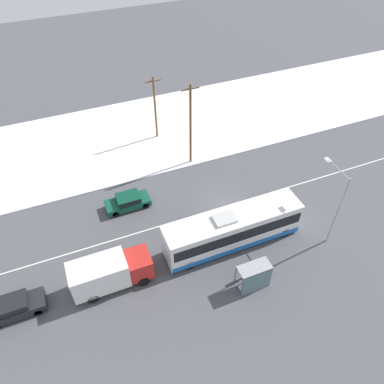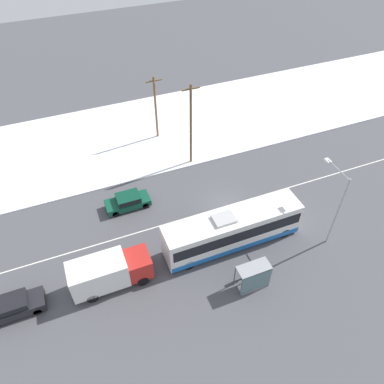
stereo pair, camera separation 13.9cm
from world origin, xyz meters
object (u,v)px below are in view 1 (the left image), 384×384
Objects in this scene: pedestrian_at_stop at (246,270)px; parked_car_near_truck at (15,306)px; streetlamp at (336,198)px; bus_shelter at (255,275)px; utility_pole_snowlot at (155,107)px; sedan_car at (128,201)px; city_bus at (233,229)px; utility_pole_roadside at (190,125)px; box_truck at (109,272)px.

parked_car_near_truck is at bearing 167.65° from pedestrian_at_stop.
streetlamp is at bearing -5.58° from parked_car_near_truck.
bus_shelter is 22.46m from utility_pole_snowlot.
pedestrian_at_stop is 0.69× the size of bus_shelter.
city_bus is at bearing 133.23° from sedan_car.
utility_pole_snowlot is at bearing 90.89° from pedestrian_at_stop.
streetlamp is at bearing -63.75° from utility_pole_roadside.
streetlamp is (7.85, -2.41, 2.95)m from city_bus.
bus_shelter is 0.28× the size of utility_pole_roadside.
city_bus is at bearing 0.92° from box_truck.
sedan_car is at bearing -122.00° from utility_pole_snowlot.
box_truck is 20.40m from utility_pole_snowlot.
box_truck is 1.48× the size of sedan_car.
pedestrian_at_stop is (10.05, -3.49, -0.52)m from box_truck.
box_truck is 0.82× the size of utility_pole_snowlot.
parked_car_near_truck is 17.59m from pedestrian_at_stop.
sedan_car is 0.55× the size of utility_pole_snowlot.
utility_pole_snowlot is at bearing 46.08° from parked_car_near_truck.
sedan_car is 13.08m from pedestrian_at_stop.
parked_car_near_truck is at bearing -133.92° from utility_pole_snowlot.
city_bus is at bearing 84.47° from bus_shelter.
utility_pole_snowlot reaches higher than bus_shelter.
streetlamp reaches higher than sedan_car.
city_bus is at bearing -0.31° from parked_car_near_truck.
bus_shelter is at bearing -95.53° from city_bus.
pedestrian_at_stop is 0.23× the size of utility_pole_snowlot.
pedestrian_at_stop is (-0.65, -3.67, -0.65)m from city_bus.
box_truck is 3.52× the size of pedestrian_at_stop.
utility_pole_snowlot reaches higher than parked_car_near_truck.
utility_pole_roadside is (1.54, 15.37, 3.74)m from pedestrian_at_stop.
streetlamp is (18.55, -2.24, 3.09)m from box_truck.
utility_pole_roadside is at bearing 45.69° from box_truck.
utility_pole_snowlot is at bearing 91.34° from bus_shelter.
utility_pole_roadside reaches higher than pedestrian_at_stop.
utility_pole_snowlot is (-8.83, 20.01, -0.68)m from streetlamp.
bus_shelter is 0.35× the size of streetlamp.
utility_pole_snowlot reaches higher than streetlamp.
pedestrian_at_stop is 9.32m from streetlamp.
parked_car_near_truck is 18.06m from bus_shelter.
sedan_car is at bearing 120.02° from pedestrian_at_stop.
streetlamp is 0.79× the size of utility_pole_roadside.
pedestrian_at_stop is 0.19× the size of utility_pole_roadside.
utility_pole_snowlot is at bearing 107.61° from utility_pole_roadside.
utility_pole_roadside is at bearing -153.40° from sedan_car.
parked_car_near_truck is (-7.13, 0.27, -0.79)m from box_truck.
sedan_car is at bearing 35.39° from parked_car_near_truck.
box_truck is 8.62m from sedan_car.
sedan_car is at bearing 133.23° from city_bus.
streetlamp reaches higher than parked_car_near_truck.
box_truck is 16.91m from utility_pole_roadside.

